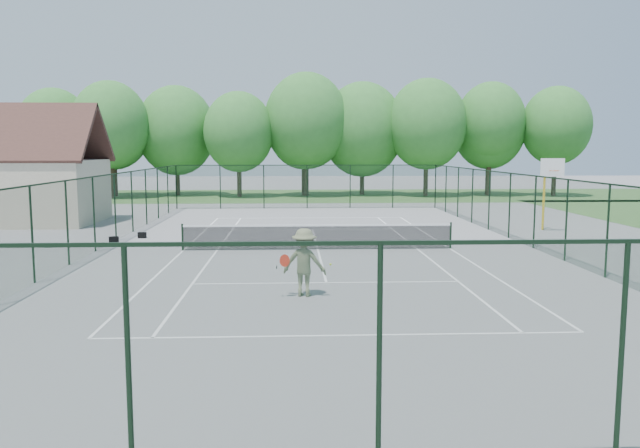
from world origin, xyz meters
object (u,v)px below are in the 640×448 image
Objects in this scene: basketball_goal at (549,180)px; tennis_net at (318,236)px; tennis_player at (304,262)px; sports_bag_a at (114,240)px.

tennis_net is at bearing -155.53° from basketball_goal.
tennis_player is at bearing -132.89° from basketball_goal.
tennis_net is at bearing 84.97° from tennis_player.
tennis_player is at bearing -95.03° from tennis_net.
basketball_goal is at bearing 47.11° from tennis_player.
sports_bag_a is 12.86m from tennis_player.
tennis_net is 9.00m from sports_bag_a.
tennis_net is 3.04× the size of basketball_goal.
sports_bag_a is at bearing 167.84° from tennis_net.
sports_bag_a is at bearing -170.45° from basketball_goal.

